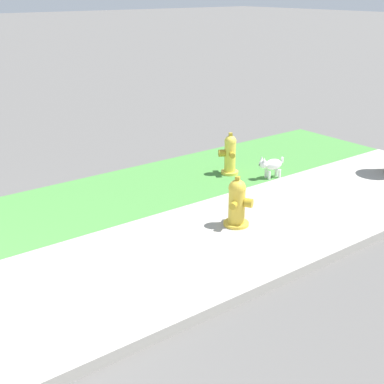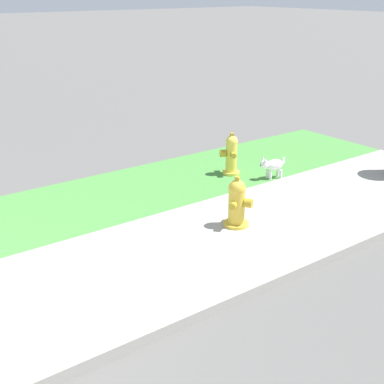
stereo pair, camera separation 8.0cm
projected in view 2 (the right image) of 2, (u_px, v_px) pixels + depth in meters
name	position (u px, v px, depth m)	size (l,w,h in m)	color
fire_hydrant_near_corner	(231.00, 155.00, 8.87)	(0.34, 0.37, 0.71)	yellow
fire_hydrant_mid_block	(237.00, 203.00, 6.93)	(0.39, 0.38, 0.69)	gold
small_white_dog	(272.00, 165.00, 8.70)	(0.45, 0.24, 0.39)	white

